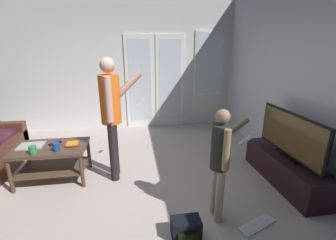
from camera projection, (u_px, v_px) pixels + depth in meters
name	position (u px, v px, depth m)	size (l,w,h in m)	color
ground_plane	(117.00, 197.00, 2.89)	(5.26, 5.56, 0.02)	#B8A9A3
wall_back_with_doors	(125.00, 66.00, 5.06)	(5.26, 0.09, 2.91)	silver
wall_right_plain	(322.00, 78.00, 2.84)	(0.06, 5.56, 2.88)	silver
coffee_table	(52.00, 156.00, 3.18)	(0.95, 0.61, 0.50)	#4C3325
tv_stand	(285.00, 169.00, 3.16)	(0.42, 1.40, 0.39)	black
flat_screen_tv	(291.00, 135.00, 3.01)	(0.08, 1.23, 0.61)	black
person_adult	(112.00, 109.00, 3.06)	(0.61, 0.46, 1.69)	black
person_child	(221.00, 156.00, 2.33)	(0.50, 0.34, 1.24)	tan
backpack	(186.00, 229.00, 2.25)	(0.29, 0.21, 0.20)	black
loose_keyboard	(257.00, 225.00, 2.41)	(0.46, 0.28, 0.02)	white
laptop_closed	(31.00, 146.00, 3.14)	(0.32, 0.25, 0.02)	#AEAAAE
cup_near_edge	(56.00, 147.00, 2.98)	(0.08, 0.08, 0.11)	#14429C
cup_by_laptop	(33.00, 150.00, 2.91)	(0.09, 0.09, 0.11)	#298B45
tv_remote_black	(55.00, 143.00, 3.22)	(0.17, 0.05, 0.02)	black
book_stack	(72.00, 144.00, 3.18)	(0.18, 0.17, 0.03)	#73358A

